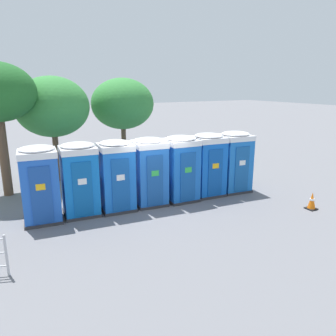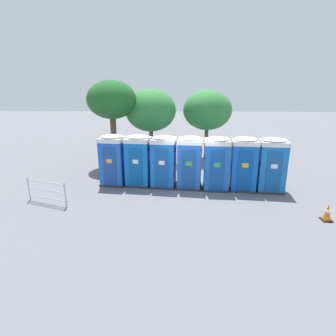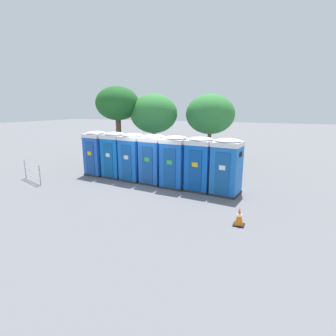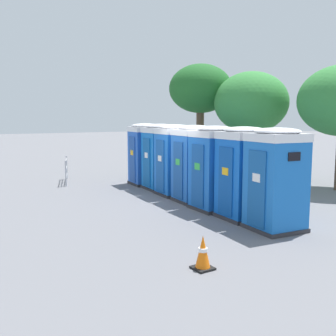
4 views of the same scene
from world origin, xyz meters
name	(u,v)px [view 4 (image 4 of 4)]	position (x,y,z in m)	size (l,w,h in m)	color
ground_plane	(195,201)	(0.00, 0.00, 0.00)	(120.00, 120.00, 0.00)	slate
portapotty_0	(145,154)	(-3.81, 0.25, 1.28)	(1.32, 1.33, 2.54)	#2D2D33
portapotty_1	(160,156)	(-2.54, 0.20, 1.28)	(1.32, 1.31, 2.54)	#2D2D33
portapotty_2	(175,159)	(-1.27, 0.04, 1.28)	(1.29, 1.31, 2.54)	#2D2D33
portapotty_3	(194,163)	(0.00, -0.05, 1.28)	(1.27, 1.31, 2.54)	#2D2D33
portapotty_4	(214,167)	(1.26, -0.23, 1.28)	(1.26, 1.27, 2.54)	#2D2D33
portapotty_5	(243,172)	(2.53, -0.24, 1.28)	(1.31, 1.31, 2.54)	#2D2D33
portapotty_6	(276,179)	(3.80, -0.35, 1.28)	(1.36, 1.34, 2.54)	#2D2D33
street_tree_0	(200,90)	(-4.63, 3.72, 4.08)	(2.96, 2.96, 5.27)	brown
street_tree_1	(251,103)	(-2.41, 4.84, 3.42)	(3.27, 3.27, 4.79)	brown
traffic_cone	(203,253)	(4.89, -3.43, 0.31)	(0.36, 0.36, 0.64)	black
event_barrier	(66,169)	(-6.02, -2.40, 0.57)	(1.95, 0.72, 1.05)	#B7B7BC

